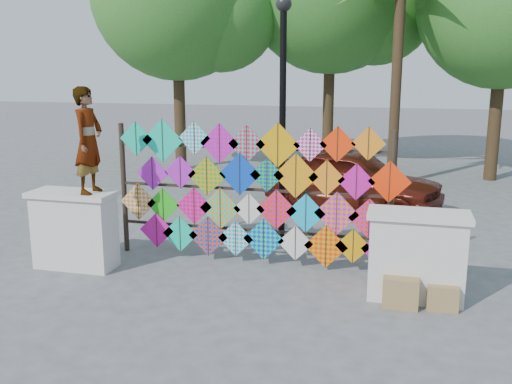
% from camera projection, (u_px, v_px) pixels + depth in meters
% --- Properties ---
extents(ground, '(80.00, 80.00, 0.00)m').
position_uv_depth(ground, '(237.00, 277.00, 9.00)').
color(ground, gray).
rests_on(ground, ground).
extents(parapet_left, '(1.40, 0.65, 1.28)m').
position_uv_depth(parapet_left, '(75.00, 229.00, 9.32)').
color(parapet_left, silver).
rests_on(parapet_left, ground).
extents(parapet_right, '(1.40, 0.65, 1.28)m').
position_uv_depth(parapet_right, '(417.00, 255.00, 8.02)').
color(parapet_right, silver).
rests_on(parapet_right, ground).
extents(kite_rack, '(4.94, 0.24, 2.40)m').
position_uv_depth(kite_rack, '(254.00, 193.00, 9.40)').
color(kite_rack, black).
rests_on(kite_rack, ground).
extents(tree_east, '(5.40, 4.80, 7.42)m').
position_uv_depth(tree_east, '(509.00, 3.00, 15.72)').
color(tree_east, '#43321D').
rests_on(tree_east, ground).
extents(palm_tree, '(3.62, 3.62, 5.83)m').
position_uv_depth(palm_tree, '(400.00, 1.00, 14.98)').
color(palm_tree, '#43321D').
rests_on(palm_tree, ground).
extents(vendor_woman, '(0.41, 0.62, 1.68)m').
position_uv_depth(vendor_woman, '(88.00, 141.00, 8.92)').
color(vendor_woman, '#99999E').
rests_on(vendor_woman, parapet_left).
extents(sedan, '(4.42, 2.76, 1.40)m').
position_uv_depth(sedan, '(352.00, 180.00, 13.15)').
color(sedan, '#51170E').
rests_on(sedan, ground).
extents(lamppost, '(0.28, 0.28, 4.46)m').
position_uv_depth(lamppost, '(283.00, 98.00, 10.24)').
color(lamppost, black).
rests_on(lamppost, ground).
extents(cardboard_box_near, '(0.48, 0.43, 0.43)m').
position_uv_depth(cardboard_box_near, '(400.00, 290.00, 7.90)').
color(cardboard_box_near, olive).
rests_on(cardboard_box_near, ground).
extents(cardboard_box_far, '(0.41, 0.38, 0.35)m').
position_uv_depth(cardboard_box_far, '(442.00, 295.00, 7.83)').
color(cardboard_box_far, olive).
rests_on(cardboard_box_far, ground).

